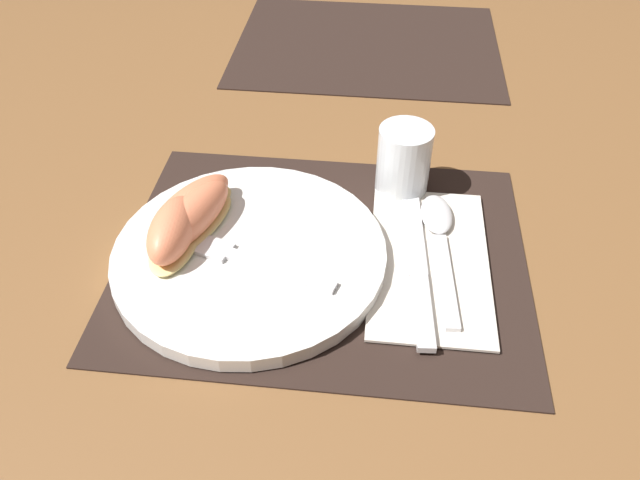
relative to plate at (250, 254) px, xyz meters
name	(u,v)px	position (x,y,z in m)	size (l,w,h in m)	color
ground_plane	(323,256)	(0.07, 0.02, -0.01)	(3.00, 3.00, 0.00)	brown
placemat	(323,255)	(0.07, 0.02, -0.01)	(0.42, 0.33, 0.00)	black
placemat_far	(367,44)	(0.09, 0.51, -0.01)	(0.42, 0.33, 0.00)	black
plate	(250,254)	(0.00, 0.00, 0.00)	(0.28, 0.28, 0.02)	white
juice_glass	(403,164)	(0.15, 0.13, 0.03)	(0.06, 0.06, 0.08)	silver
napkin	(429,261)	(0.18, 0.02, -0.01)	(0.12, 0.22, 0.00)	silver
knife	(417,264)	(0.17, 0.01, 0.00)	(0.03, 0.23, 0.01)	silver
spoon	(439,230)	(0.19, 0.06, 0.00)	(0.04, 0.19, 0.01)	silver
fork	(236,256)	(-0.01, -0.01, 0.01)	(0.18, 0.08, 0.00)	silver
citrus_wedge_0	(192,205)	(-0.07, 0.04, 0.02)	(0.09, 0.12, 0.04)	#F4DB84
citrus_wedge_1	(191,219)	(-0.06, 0.02, 0.03)	(0.09, 0.13, 0.04)	#F4DB84
citrus_wedge_2	(173,232)	(-0.07, 0.00, 0.03)	(0.05, 0.10, 0.05)	#F4DB84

